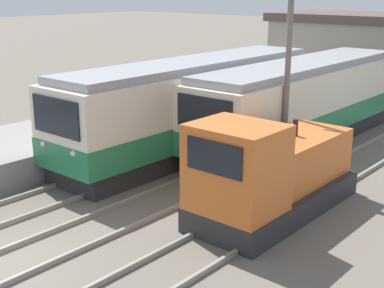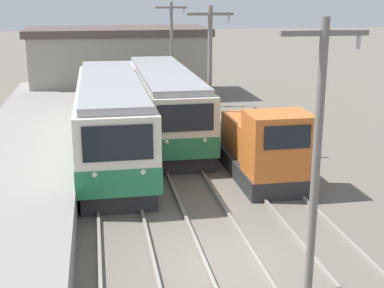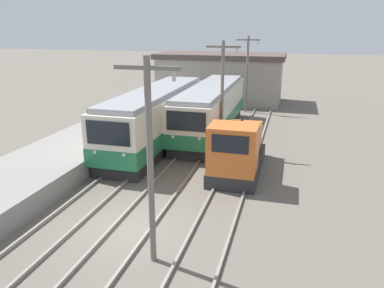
{
  "view_description": "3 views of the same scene",
  "coord_description": "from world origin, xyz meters",
  "px_view_note": "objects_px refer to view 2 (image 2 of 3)",
  "views": [
    {
      "loc": [
        10.81,
        -5.57,
        6.32
      ],
      "look_at": [
        0.47,
        6.5,
        1.65
      ],
      "focal_mm": 50.0,
      "sensor_mm": 36.0,
      "label": 1
    },
    {
      "loc": [
        -3.18,
        -12.71,
        7.09
      ],
      "look_at": [
        0.07,
        5.29,
        1.96
      ],
      "focal_mm": 50.0,
      "sensor_mm": 36.0,
      "label": 2
    },
    {
      "loc": [
        5.73,
        -11.71,
        7.41
      ],
      "look_at": [
        1.12,
        5.27,
        1.85
      ],
      "focal_mm": 35.0,
      "sensor_mm": 36.0,
      "label": 3
    }
  ],
  "objects_px": {
    "commuter_train_left": "(112,123)",
    "shunting_locomotive": "(263,149)",
    "commuter_train_center": "(165,106)",
    "catenary_mast_far": "(172,50)",
    "catenary_mast_near": "(317,152)",
    "catenary_mast_mid": "(210,77)"
  },
  "relations": [
    {
      "from": "commuter_train_left",
      "to": "shunting_locomotive",
      "type": "height_order",
      "value": "commuter_train_left"
    },
    {
      "from": "commuter_train_center",
      "to": "shunting_locomotive",
      "type": "xyz_separation_m",
      "value": [
        3.0,
        -7.06,
        -0.4
      ]
    },
    {
      "from": "commuter_train_center",
      "to": "catenary_mast_far",
      "type": "bearing_deg",
      "value": 79.09
    },
    {
      "from": "shunting_locomotive",
      "to": "commuter_train_left",
      "type": "bearing_deg",
      "value": 148.75
    },
    {
      "from": "commuter_train_left",
      "to": "catenary_mast_near",
      "type": "xyz_separation_m",
      "value": [
        4.31,
        -11.99,
        1.95
      ]
    },
    {
      "from": "commuter_train_left",
      "to": "shunting_locomotive",
      "type": "bearing_deg",
      "value": -31.25
    },
    {
      "from": "catenary_mast_near",
      "to": "commuter_train_center",
      "type": "bearing_deg",
      "value": 95.55
    },
    {
      "from": "catenary_mast_mid",
      "to": "commuter_train_center",
      "type": "bearing_deg",
      "value": 111.39
    },
    {
      "from": "commuter_train_left",
      "to": "shunting_locomotive",
      "type": "relative_size",
      "value": 2.24
    },
    {
      "from": "commuter_train_center",
      "to": "catenary_mast_far",
      "type": "relative_size",
      "value": 1.94
    },
    {
      "from": "shunting_locomotive",
      "to": "catenary_mast_mid",
      "type": "distance_m",
      "value": 4.29
    },
    {
      "from": "commuter_train_left",
      "to": "catenary_mast_mid",
      "type": "height_order",
      "value": "catenary_mast_mid"
    },
    {
      "from": "commuter_train_center",
      "to": "shunting_locomotive",
      "type": "relative_size",
      "value": 2.19
    },
    {
      "from": "shunting_locomotive",
      "to": "catenary_mast_far",
      "type": "distance_m",
      "value": 15.16
    },
    {
      "from": "catenary_mast_near",
      "to": "commuter_train_left",
      "type": "bearing_deg",
      "value": 109.77
    },
    {
      "from": "commuter_train_center",
      "to": "catenary_mast_near",
      "type": "xyz_separation_m",
      "value": [
        1.51,
        -15.53,
        2.03
      ]
    },
    {
      "from": "shunting_locomotive",
      "to": "catenary_mast_mid",
      "type": "relative_size",
      "value": 0.89
    },
    {
      "from": "commuter_train_center",
      "to": "catenary_mast_near",
      "type": "relative_size",
      "value": 1.94
    },
    {
      "from": "catenary_mast_near",
      "to": "catenary_mast_mid",
      "type": "height_order",
      "value": "same"
    },
    {
      "from": "catenary_mast_near",
      "to": "catenary_mast_far",
      "type": "xyz_separation_m",
      "value": [
        0.0,
        23.35,
        0.0
      ]
    },
    {
      "from": "commuter_train_left",
      "to": "catenary_mast_mid",
      "type": "xyz_separation_m",
      "value": [
        4.31,
        -0.31,
        1.95
      ]
    },
    {
      "from": "catenary_mast_mid",
      "to": "catenary_mast_far",
      "type": "xyz_separation_m",
      "value": [
        0.0,
        11.68,
        0.0
      ]
    }
  ]
}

